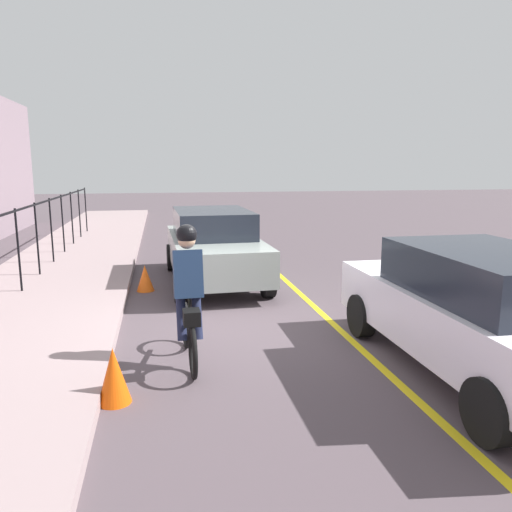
% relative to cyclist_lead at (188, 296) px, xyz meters
% --- Properties ---
extents(ground_plane, '(80.00, 80.00, 0.00)m').
position_rel_cyclist_lead_xyz_m(ground_plane, '(1.36, -0.79, -0.91)').
color(ground_plane, '#4D4147').
extents(lane_line_centre, '(36.00, 0.12, 0.01)m').
position_rel_cyclist_lead_xyz_m(lane_line_centre, '(1.36, -2.39, -0.91)').
color(lane_line_centre, yellow).
rests_on(lane_line_centre, ground).
extents(sidewalk, '(40.00, 3.20, 0.15)m').
position_rel_cyclist_lead_xyz_m(sidewalk, '(1.36, 2.61, -0.84)').
color(sidewalk, gray).
rests_on(sidewalk, ground).
extents(cyclist_lead, '(1.71, 0.37, 1.83)m').
position_rel_cyclist_lead_xyz_m(cyclist_lead, '(0.00, 0.00, 0.00)').
color(cyclist_lead, black).
rests_on(cyclist_lead, ground).
extents(patrol_sedan, '(4.40, 1.93, 1.58)m').
position_rel_cyclist_lead_xyz_m(patrol_sedan, '(-0.97, -3.45, -0.09)').
color(patrol_sedan, white).
rests_on(patrol_sedan, ground).
extents(parked_sedan_rear, '(4.45, 2.02, 1.58)m').
position_rel_cyclist_lead_xyz_m(parked_sedan_rear, '(4.56, -0.81, -0.09)').
color(parked_sedan_rear, gray).
rests_on(parked_sedan_rear, ground).
extents(traffic_cone_near, '(0.36, 0.36, 0.63)m').
position_rel_cyclist_lead_xyz_m(traffic_cone_near, '(-0.92, 0.87, -0.60)').
color(traffic_cone_near, '#E95009').
rests_on(traffic_cone_near, ground).
extents(traffic_cone_far, '(0.36, 0.36, 0.54)m').
position_rel_cyclist_lead_xyz_m(traffic_cone_far, '(3.99, 0.67, -0.64)').
color(traffic_cone_far, orange).
rests_on(traffic_cone_far, ground).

